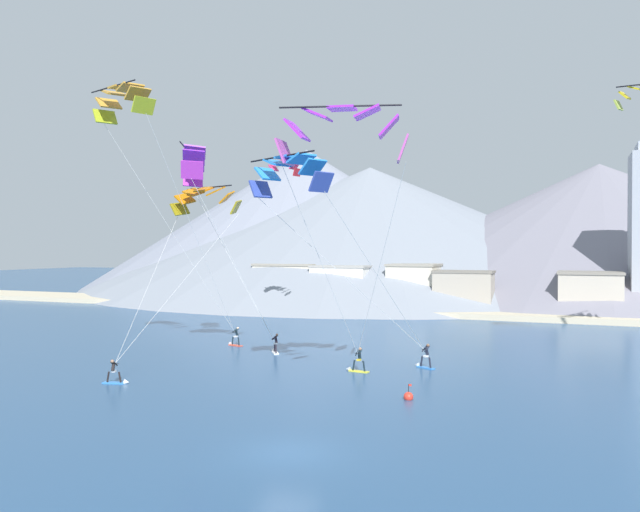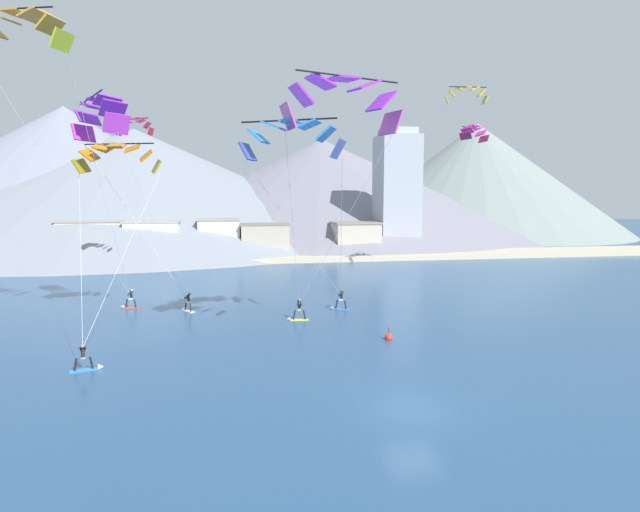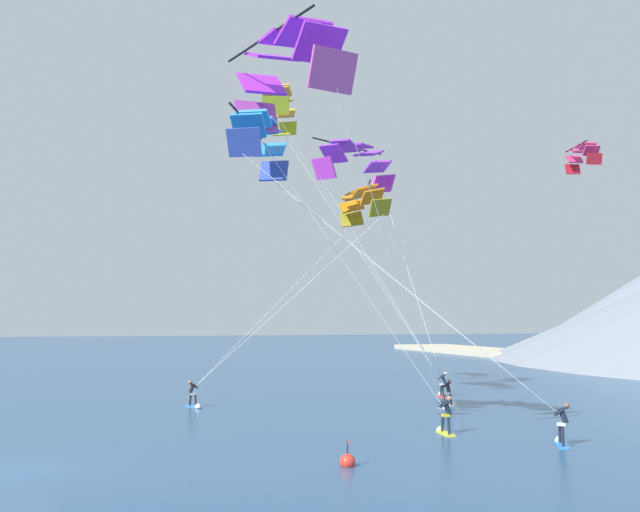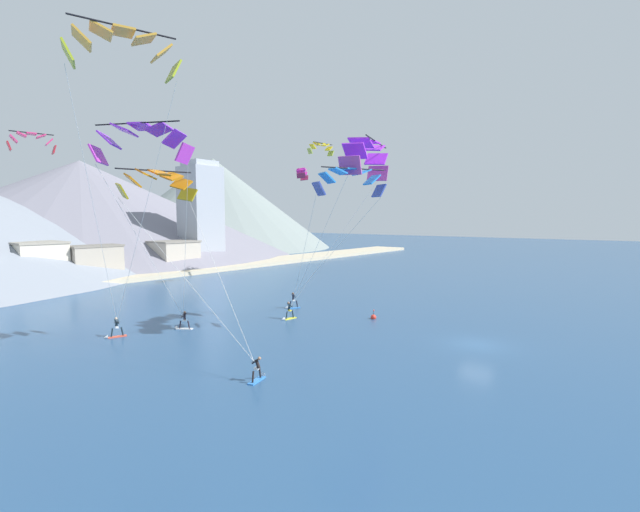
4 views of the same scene
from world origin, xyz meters
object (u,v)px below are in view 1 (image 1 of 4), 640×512
object	(u,v)px
kitesurfer_far_right	(356,364)
parafoil_kite_mid_center	(205,198)
parafoil_kite_near_lead	(290,171)
kitesurfer_mid_center	(117,377)
parafoil_kite_near_trail	(123,100)
kitesurfer_far_left	(275,347)
kitesurfer_near_trail	(234,340)
parafoil_kite_far_left	(194,162)
parafoil_kite_distant_low_drift	(284,166)
parafoil_kite_far_right	(342,128)
kitesurfer_near_lead	(424,360)
race_marker_buoy	(408,397)

from	to	relation	value
kitesurfer_far_right	parafoil_kite_mid_center	size ratio (longest dim) A/B	0.14
parafoil_kite_near_lead	parafoil_kite_mid_center	xyz separation A→B (m)	(-11.68, 9.18, -0.54)
kitesurfer_mid_center	parafoil_kite_near_trail	xyz separation A→B (m)	(-4.60, 6.23, 19.43)
kitesurfer_far_left	parafoil_kite_near_lead	xyz separation A→B (m)	(7.46, -13.08, 12.68)
kitesurfer_near_trail	parafoil_kite_near_lead	bearing A→B (deg)	-50.46
kitesurfer_mid_center	parafoil_kite_mid_center	distance (m)	16.05
parafoil_kite_far_left	parafoil_kite_distant_low_drift	world-z (taller)	parafoil_kite_distant_low_drift
parafoil_kite_near_trail	parafoil_kite_far_right	size ratio (longest dim) A/B	1.27
kitesurfer_mid_center	kitesurfer_near_trail	bearing A→B (deg)	93.33
kitesurfer_far_right	parafoil_kite_far_right	bearing A→B (deg)	-76.89
parafoil_kite_mid_center	parafoil_kite_far_right	distance (m)	17.46
kitesurfer_near_lead	parafoil_kite_far_right	distance (m)	18.70
parafoil_kite_mid_center	race_marker_buoy	xyz separation A→B (m)	(18.38, -7.53, -12.46)
kitesurfer_far_left	parafoil_kite_distant_low_drift	xyz separation A→B (m)	(-6.27, 14.76, 17.04)
kitesurfer_far_left	parafoil_kite_far_left	bearing A→B (deg)	-144.82
kitesurfer_far_left	kitesurfer_far_right	distance (m)	10.03
kitesurfer_far_right	parafoil_kite_near_trail	xyz separation A→B (m)	(-17.51, -3.26, 19.35)
kitesurfer_far_right	kitesurfer_far_left	bearing A→B (deg)	150.95
kitesurfer_mid_center	parafoil_kite_near_lead	distance (m)	17.26
parafoil_kite_far_right	parafoil_kite_distant_low_drift	distance (m)	32.27
parafoil_kite_near_lead	parafoil_kite_far_left	bearing A→B (deg)	143.97
kitesurfer_far_right	parafoil_kite_far_left	distance (m)	20.67
parafoil_kite_mid_center	parafoil_kite_far_left	bearing A→B (deg)	173.31
parafoil_kite_near_lead	race_marker_buoy	xyz separation A→B (m)	(6.70, 1.65, -13.00)
parafoil_kite_far_right	parafoil_kite_mid_center	bearing A→B (deg)	149.34
parafoil_kite_far_right	kitesurfer_near_trail	bearing A→B (deg)	136.65
parafoil_kite_far_right	parafoil_kite_near_lead	bearing A→B (deg)	-172.66
parafoil_kite_near_lead	parafoil_kite_near_trail	bearing A→B (deg)	162.99
kitesurfer_far_left	race_marker_buoy	xyz separation A→B (m)	(14.16, -11.44, -0.32)
race_marker_buoy	parafoil_kite_distant_low_drift	bearing A→B (deg)	127.94
kitesurfer_far_right	race_marker_buoy	xyz separation A→B (m)	(5.39, -6.57, -0.37)
kitesurfer_far_right	parafoil_kite_near_lead	world-z (taller)	parafoil_kite_near_lead
kitesurfer_far_right	parafoil_kite_far_left	world-z (taller)	parafoil_kite_far_left
kitesurfer_near_trail	kitesurfer_mid_center	xyz separation A→B (m)	(0.96, -16.49, -0.06)
kitesurfer_mid_center	parafoil_kite_near_lead	xyz separation A→B (m)	(11.60, 1.27, 12.71)
kitesurfer_far_left	kitesurfer_near_trail	bearing A→B (deg)	157.33
parafoil_kite_mid_center	parafoil_kite_far_right	size ratio (longest dim) A/B	0.80
kitesurfer_mid_center	parafoil_kite_far_right	world-z (taller)	parafoil_kite_far_right
kitesurfer_mid_center	parafoil_kite_mid_center	bearing A→B (deg)	90.44
kitesurfer_near_lead	kitesurfer_far_left	xyz separation A→B (m)	(-12.85, 1.69, -0.09)
race_marker_buoy	parafoil_kite_near_lead	bearing A→B (deg)	-166.20
parafoil_kite_far_left	parafoil_kite_near_trail	bearing A→B (deg)	-127.88
parafoil_kite_near_trail	parafoil_kite_mid_center	size ratio (longest dim) A/B	1.58
parafoil_kite_far_right	race_marker_buoy	world-z (taller)	parafoil_kite_far_right
kitesurfer_mid_center	parafoil_kite_far_right	xyz separation A→B (m)	(14.73, 1.68, 15.08)
kitesurfer_near_trail	parafoil_kite_distant_low_drift	distance (m)	21.22
parafoil_kite_far_right	parafoil_kite_distant_low_drift	bearing A→B (deg)	121.55
parafoil_kite_near_trail	parafoil_kite_far_left	world-z (taller)	parafoil_kite_near_trail
parafoil_kite_near_lead	parafoil_kite_mid_center	world-z (taller)	parafoil_kite_near_lead
kitesurfer_near_lead	race_marker_buoy	size ratio (longest dim) A/B	1.78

